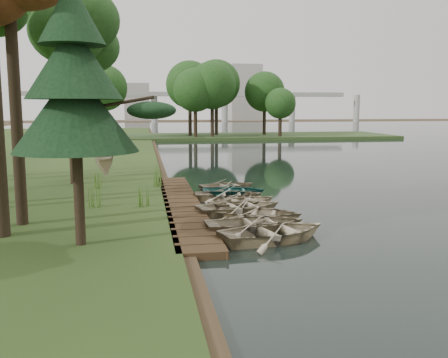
{
  "coord_description": "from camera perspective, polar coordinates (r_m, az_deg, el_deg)",
  "views": [
    {
      "loc": [
        -3.27,
        -22.28,
        4.62
      ],
      "look_at": [
        0.45,
        0.68,
        1.22
      ],
      "focal_mm": 40.0,
      "sensor_mm": 36.0,
      "label": 1
    }
  ],
  "objects": [
    {
      "name": "building_b",
      "position": [
        167.29,
        -9.91,
        8.67
      ],
      "size": [
        8.0,
        8.0,
        12.0
      ],
      "primitive_type": "cube",
      "color": "#A5A5A0",
      "rests_on": "ground"
    },
    {
      "name": "tree_4",
      "position": [
        29.25,
        -17.46,
        16.02
      ],
      "size": [
        4.76,
        4.76,
        10.52
      ],
      "color": "black",
      "rests_on": "bank"
    },
    {
      "name": "rowboat_0",
      "position": [
        17.22,
        5.77,
        -5.73
      ],
      "size": [
        4.52,
        3.74,
        0.81
      ],
      "primitive_type": "imported",
      "rotation": [
        0.0,
        0.0,
        1.84
      ],
      "color": "tan",
      "rests_on": "water"
    },
    {
      "name": "tree_6",
      "position": [
        34.49,
        -23.51,
        18.08
      ],
      "size": [
        4.13,
        4.13,
        12.51
      ],
      "color": "black",
      "rests_on": "bank"
    },
    {
      "name": "ground",
      "position": [
        22.99,
        -0.84,
        -3.28
      ],
      "size": [
        300.0,
        300.0,
        0.0
      ],
      "primitive_type": "plane",
      "color": "#3D2F1D"
    },
    {
      "name": "far_trees",
      "position": [
        72.73,
        -2.98,
        9.73
      ],
      "size": [
        45.6,
        5.6,
        8.8
      ],
      "color": "black",
      "rests_on": "peninsula"
    },
    {
      "name": "reeds_3",
      "position": [
        27.31,
        -7.71,
        0.32
      ],
      "size": [
        0.6,
        0.6,
        1.12
      ],
      "primitive_type": "cone",
      "color": "#3F661E",
      "rests_on": "bank"
    },
    {
      "name": "stored_rowboat",
      "position": [
        31.66,
        -13.42,
        0.87
      ],
      "size": [
        4.07,
        3.88,
        0.69
      ],
      "primitive_type": "imported",
      "rotation": [
        3.14,
        0.0,
        0.93
      ],
      "color": "tan",
      "rests_on": "bank"
    },
    {
      "name": "rowboat_4",
      "position": [
        22.73,
        2.34,
        -2.4
      ],
      "size": [
        4.06,
        3.57,
        0.7
      ],
      "primitive_type": "imported",
      "rotation": [
        0.0,
        0.0,
        1.99
      ],
      "color": "tan",
      "rests_on": "water"
    },
    {
      "name": "rowboat_6",
      "position": [
        25.63,
        1.08,
        -1.19
      ],
      "size": [
        3.5,
        2.67,
        0.68
      ],
      "primitive_type": "imported",
      "rotation": [
        0.0,
        0.0,
        1.46
      ],
      "color": "#287068",
      "rests_on": "water"
    },
    {
      "name": "rowboat_1",
      "position": [
        18.41,
        3.66,
        -4.84
      ],
      "size": [
        3.9,
        2.91,
        0.77
      ],
      "primitive_type": "imported",
      "rotation": [
        0.0,
        0.0,
        1.64
      ],
      "color": "tan",
      "rests_on": "water"
    },
    {
      "name": "bridge",
      "position": [
        143.15,
        -3.0,
        9.29
      ],
      "size": [
        95.9,
        4.0,
        8.6
      ],
      "color": "#A5A5A0",
      "rests_on": "ground"
    },
    {
      "name": "rowboat_3",
      "position": [
        21.35,
        1.84,
        -2.98
      ],
      "size": [
        4.28,
        3.46,
        0.78
      ],
      "primitive_type": "imported",
      "rotation": [
        0.0,
        0.0,
        1.79
      ],
      "color": "tan",
      "rests_on": "water"
    },
    {
      "name": "reeds_2",
      "position": [
        27.41,
        -14.41,
        0.03
      ],
      "size": [
        0.6,
        0.6,
        0.99
      ],
      "primitive_type": "cone",
      "color": "#3F661E",
      "rests_on": "bank"
    },
    {
      "name": "pine_tree",
      "position": [
        15.95,
        -16.75,
        10.31
      ],
      "size": [
        3.8,
        3.8,
        8.03
      ],
      "color": "black",
      "rests_on": "bank"
    },
    {
      "name": "rowboat_5",
      "position": [
        24.49,
        0.48,
        -1.62
      ],
      "size": [
        3.61,
        2.78,
        0.69
      ],
      "primitive_type": "imported",
      "rotation": [
        0.0,
        0.0,
        1.44
      ],
      "color": "tan",
      "rests_on": "water"
    },
    {
      "name": "reeds_1",
      "position": [
        22.24,
        -14.55,
        -1.74
      ],
      "size": [
        0.6,
        0.6,
        1.09
      ],
      "primitive_type": "cone",
      "color": "#3F661E",
      "rests_on": "bank"
    },
    {
      "name": "reeds_0",
      "position": [
        21.86,
        -9.18,
        -1.92
      ],
      "size": [
        0.6,
        0.6,
        0.95
      ],
      "primitive_type": "cone",
      "color": "#3F661E",
      "rests_on": "bank"
    },
    {
      "name": "peninsula",
      "position": [
        73.28,
        -0.35,
        4.88
      ],
      "size": [
        50.0,
        14.0,
        0.45
      ],
      "primitive_type": "cube",
      "color": "#2E451E",
      "rests_on": "ground"
    },
    {
      "name": "rowboat_2",
      "position": [
        20.2,
        3.99,
        -3.74
      ],
      "size": [
        4.13,
        3.56,
        0.72
      ],
      "primitive_type": "imported",
      "rotation": [
        0.0,
        0.0,
        1.2
      ],
      "color": "tan",
      "rests_on": "water"
    },
    {
      "name": "building_a",
      "position": [
        165.71,
        2.41,
        9.83
      ],
      "size": [
        10.0,
        8.0,
        18.0
      ],
      "primitive_type": "cube",
      "color": "#A5A5A0",
      "rests_on": "ground"
    },
    {
      "name": "boardwalk",
      "position": [
        22.78,
        -4.83,
        -3.03
      ],
      "size": [
        1.6,
        16.0,
        0.3
      ],
      "primitive_type": "cube",
      "color": "#392716",
      "rests_on": "ground"
    },
    {
      "name": "rowboat_7",
      "position": [
        27.37,
        0.42,
        -0.61
      ],
      "size": [
        3.58,
        2.93,
        0.65
      ],
      "primitive_type": "imported",
      "rotation": [
        0.0,
        0.0,
        1.81
      ],
      "color": "tan",
      "rests_on": "water"
    }
  ]
}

